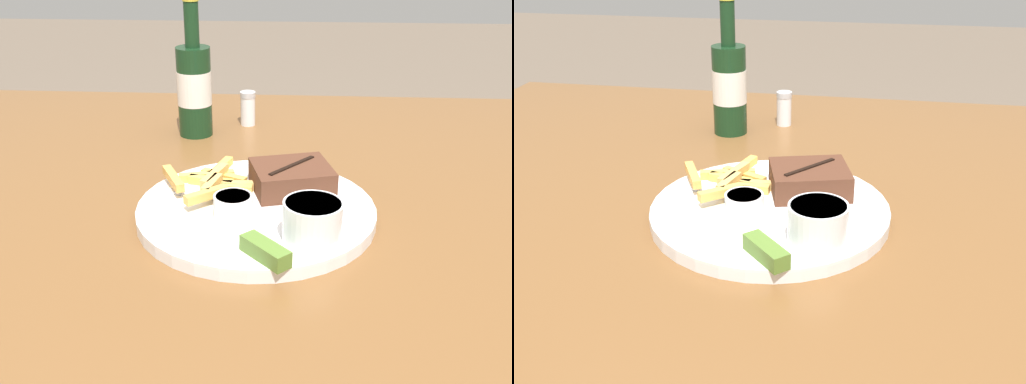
% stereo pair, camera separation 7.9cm
% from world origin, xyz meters
% --- Properties ---
extents(dining_table, '(1.38, 1.18, 0.74)m').
position_xyz_m(dining_table, '(0.00, 0.00, 0.67)').
color(dining_table, brown).
rests_on(dining_table, ground_plane).
extents(dinner_plate, '(0.32, 0.32, 0.02)m').
position_xyz_m(dinner_plate, '(0.00, 0.00, 0.75)').
color(dinner_plate, white).
rests_on(dinner_plate, dining_table).
extents(steak_portion, '(0.13, 0.11, 0.04)m').
position_xyz_m(steak_portion, '(0.05, 0.05, 0.78)').
color(steak_portion, '#512D1E').
rests_on(steak_portion, dinner_plate).
extents(fries_pile, '(0.15, 0.18, 0.02)m').
position_xyz_m(fries_pile, '(-0.06, 0.05, 0.77)').
color(fries_pile, '#F4BC4F').
rests_on(fries_pile, dinner_plate).
extents(coleslaw_cup, '(0.07, 0.07, 0.05)m').
position_xyz_m(coleslaw_cup, '(0.07, -0.09, 0.79)').
color(coleslaw_cup, white).
rests_on(coleslaw_cup, dinner_plate).
extents(dipping_sauce_cup, '(0.05, 0.05, 0.03)m').
position_xyz_m(dipping_sauce_cup, '(-0.03, -0.04, 0.78)').
color(dipping_sauce_cup, silver).
rests_on(dipping_sauce_cup, dinner_plate).
extents(pickle_spear, '(0.06, 0.06, 0.02)m').
position_xyz_m(pickle_spear, '(0.02, -0.13, 0.77)').
color(pickle_spear, '#567A2D').
rests_on(pickle_spear, dinner_plate).
extents(fork_utensil, '(0.13, 0.05, 0.00)m').
position_xyz_m(fork_utensil, '(-0.08, 0.02, 0.76)').
color(fork_utensil, '#B7B7BC').
rests_on(fork_utensil, dinner_plate).
extents(beer_bottle, '(0.06, 0.06, 0.26)m').
position_xyz_m(beer_bottle, '(-0.13, 0.32, 0.83)').
color(beer_bottle, '#143319').
rests_on(beer_bottle, dining_table).
extents(salt_shaker, '(0.03, 0.03, 0.07)m').
position_xyz_m(salt_shaker, '(-0.04, 0.38, 0.77)').
color(salt_shaker, white).
rests_on(salt_shaker, dining_table).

